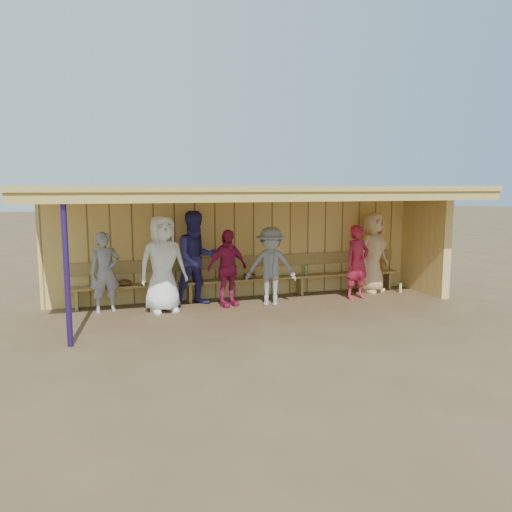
% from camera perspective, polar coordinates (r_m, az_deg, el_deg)
% --- Properties ---
extents(ground, '(90.00, 90.00, 0.00)m').
position_cam_1_polar(ground, '(10.27, 0.59, -6.07)').
color(ground, brown).
rests_on(ground, ground).
extents(player_a, '(0.63, 0.45, 1.60)m').
position_cam_1_polar(player_a, '(10.34, -16.87, -1.79)').
color(player_a, gray).
rests_on(player_a, ground).
extents(player_b, '(1.06, 0.81, 1.94)m').
position_cam_1_polar(player_b, '(10.03, -10.61, -0.89)').
color(player_b, white).
rests_on(player_b, ground).
extents(player_c, '(1.09, 0.92, 1.98)m').
position_cam_1_polar(player_c, '(10.52, -6.81, -0.28)').
color(player_c, navy).
rests_on(player_c, ground).
extents(player_d, '(1.02, 0.68, 1.61)m').
position_cam_1_polar(player_d, '(10.39, -3.31, -1.39)').
color(player_d, '#B01C4D').
rests_on(player_d, ground).
extents(player_e, '(1.22, 0.96, 1.65)m').
position_cam_1_polar(player_e, '(10.48, 1.71, -1.19)').
color(player_e, gray).
rests_on(player_e, ground).
extents(player_g, '(0.67, 0.52, 1.65)m').
position_cam_1_polar(player_g, '(11.27, 11.49, -0.71)').
color(player_g, '#B11C36').
rests_on(player_g, ground).
extents(player_h, '(1.09, 0.94, 1.90)m').
position_cam_1_polar(player_h, '(12.06, 13.19, 0.40)').
color(player_h, '#DFAF7D').
rests_on(player_h, ground).
extents(dugout_structure, '(8.80, 3.20, 2.50)m').
position_cam_1_polar(dugout_structure, '(10.77, 1.44, 3.72)').
color(dugout_structure, '#E6B862').
rests_on(dugout_structure, ground).
extents(bench, '(7.60, 0.34, 0.93)m').
position_cam_1_polar(bench, '(11.20, -1.17, -2.13)').
color(bench, '#AB8949').
rests_on(bench, ground).
extents(dugout_equipment, '(6.49, 0.62, 0.80)m').
position_cam_1_polar(dugout_equipment, '(11.02, -2.19, -2.50)').
color(dugout_equipment, orange).
rests_on(dugout_equipment, ground).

